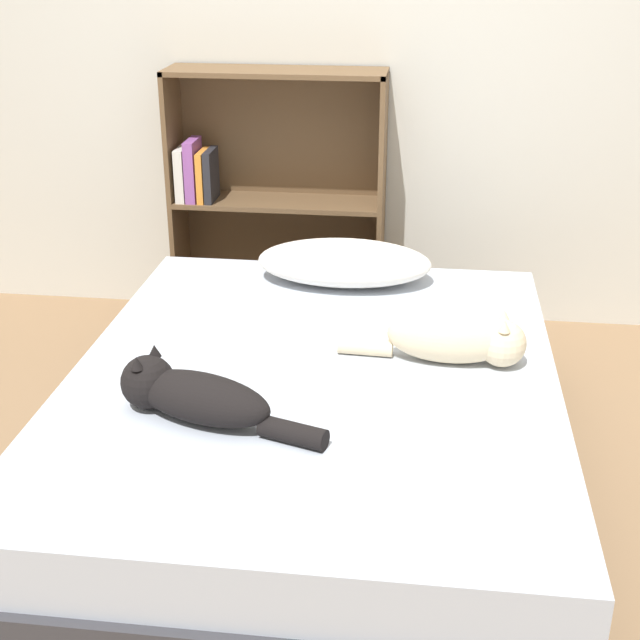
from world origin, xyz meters
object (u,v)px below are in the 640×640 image
pillow (344,262)px  cat_dark (191,395)px  bookshelf (272,196)px  cat_light (458,339)px  bed (314,429)px

pillow → cat_dark: 1.08m
cat_dark → bookshelf: 1.59m
cat_light → bookshelf: size_ratio=0.52×
cat_dark → cat_light: bearing=-131.3°
bookshelf → cat_light: bearing=-56.6°
pillow → cat_light: size_ratio=1.13×
cat_dark → bookshelf: size_ratio=0.54×
bed → cat_light: bearing=14.5°
pillow → bookshelf: 0.66m
bed → cat_dark: (-0.29, -0.31, 0.27)m
bed → cat_light: size_ratio=3.30×
cat_light → cat_dark: bearing=-146.3°
cat_light → pillow: bearing=126.2°
pillow → bed: bearing=-91.2°
bed → cat_dark: cat_dark is taller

